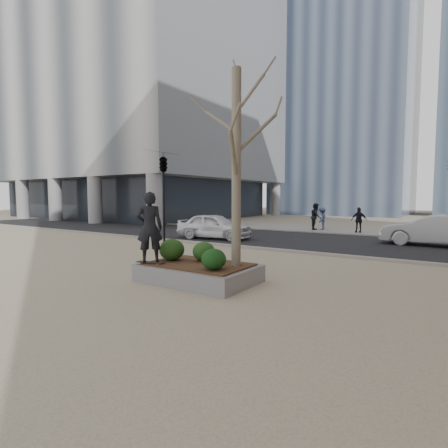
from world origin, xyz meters
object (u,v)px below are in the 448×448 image
Objects in this scene: planter at (199,273)px; skateboard at (150,263)px; police_car at (214,226)px; skateboarder at (150,227)px.

skateboard is at bearing -147.43° from planter.
police_car reaches higher than planter.
planter is 3.85× the size of skateboard.
skateboarder reaches higher than skateboard.
planter is at bearing 169.67° from skateboarder.
skateboarder is (-1.10, -0.70, 1.24)m from planter.
planter is 1.59× the size of skateboarder.
skateboard is at bearing 137.10° from skateboarder.
skateboard is (-1.10, -0.70, 0.26)m from planter.
skateboarder is at bearing 166.24° from skateboard.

